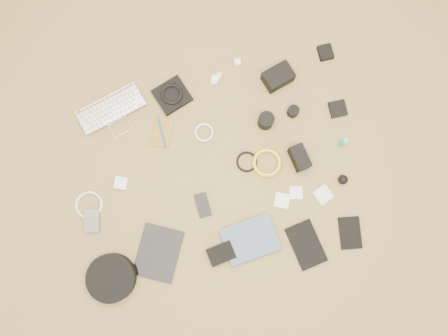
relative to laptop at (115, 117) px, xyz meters
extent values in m
cube|color=olive|center=(0.45, -0.37, -0.03)|extent=(4.00, 4.00, 0.04)
imported|color=silver|center=(0.00, 0.00, 0.00)|extent=(0.39, 0.33, 0.03)
cube|color=black|center=(0.30, 0.06, 0.00)|extent=(0.20, 0.20, 0.03)
torus|color=black|center=(0.30, 0.06, 0.02)|extent=(0.13, 0.13, 0.01)
cube|color=silver|center=(0.55, 0.12, 0.00)|extent=(0.03, 0.03, 0.02)
cube|color=silver|center=(0.52, 0.09, 0.00)|extent=(0.04, 0.04, 0.03)
cube|color=silver|center=(0.66, 0.17, 0.00)|extent=(0.03, 0.03, 0.03)
cube|color=silver|center=(0.53, 0.10, 0.00)|extent=(0.04, 0.04, 0.03)
cube|color=black|center=(0.84, 0.05, 0.03)|extent=(0.17, 0.14, 0.08)
cube|color=black|center=(1.11, 0.14, 0.00)|extent=(0.07, 0.08, 0.03)
cube|color=olive|center=(0.22, -0.12, -0.01)|extent=(0.14, 0.17, 0.01)
cylinder|color=#133F9E|center=(0.22, -0.12, 0.00)|extent=(0.02, 0.16, 0.01)
torus|color=silver|center=(0.42, -0.16, -0.01)|extent=(0.10, 0.10, 0.01)
cylinder|color=black|center=(0.74, -0.17, 0.03)|extent=(0.09, 0.09, 0.08)
cylinder|color=black|center=(0.88, -0.14, 0.01)|extent=(0.06, 0.06, 0.05)
cube|color=black|center=(1.11, -0.16, 0.00)|extent=(0.08, 0.08, 0.02)
cube|color=silver|center=(-0.02, -0.33, 0.00)|extent=(0.08, 0.08, 0.03)
torus|color=silver|center=(-0.19, -0.41, -0.01)|extent=(0.15, 0.15, 0.01)
torus|color=black|center=(0.61, -0.34, -0.01)|extent=(0.11, 0.11, 0.01)
torus|color=yellow|center=(0.70, -0.37, -0.01)|extent=(0.18, 0.18, 0.02)
cube|color=black|center=(0.86, -0.38, 0.03)|extent=(0.09, 0.13, 0.09)
cylinder|color=#1BB5AF|center=(1.09, -0.34, 0.03)|extent=(0.03, 0.03, 0.09)
cube|color=#5C5C61|center=(-0.19, -0.49, 0.00)|extent=(0.09, 0.12, 0.03)
cube|color=black|center=(0.10, -0.70, -0.01)|extent=(0.28, 0.31, 0.01)
cube|color=black|center=(0.35, -0.52, -0.01)|extent=(0.07, 0.12, 0.01)
cube|color=silver|center=(0.74, -0.56, -0.01)|extent=(0.09, 0.09, 0.01)
cube|color=silver|center=(0.81, -0.54, -0.01)|extent=(0.07, 0.07, 0.01)
cube|color=silver|center=(0.94, -0.57, -0.01)|extent=(0.10, 0.10, 0.01)
sphere|color=black|center=(1.05, -0.52, 0.01)|extent=(0.05, 0.05, 0.05)
cylinder|color=black|center=(-0.13, -0.77, 0.02)|extent=(0.24, 0.24, 0.06)
cube|color=black|center=(0.40, -0.76, 0.00)|extent=(0.14, 0.11, 0.03)
imported|color=#40576D|center=(0.56, -0.82, 0.00)|extent=(0.28, 0.23, 0.03)
cube|color=black|center=(0.81, -0.80, -0.01)|extent=(0.18, 0.24, 0.02)
cube|color=black|center=(1.03, -0.78, -0.01)|extent=(0.12, 0.17, 0.01)
camera|label=1|loc=(0.43, -0.66, 2.13)|focal=35.00mm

